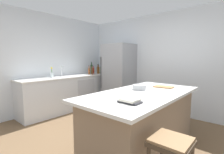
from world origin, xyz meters
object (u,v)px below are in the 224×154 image
object	(u,v)px
refrigerator	(119,76)
hot_sauce_bottle	(94,71)
vinegar_bottle	(89,71)
kitchen_island	(142,121)
syrup_bottle	(92,71)
bar_stool	(171,151)
gin_bottle	(101,70)
olive_oil_bottle	(101,70)
whiskey_bottle	(98,70)
cutting_board	(164,87)
wine_bottle	(92,69)
flower_vase	(52,74)
mixing_bowl	(139,87)
sink_faucet	(62,71)
cookbook_stack	(130,101)

from	to	relation	value
refrigerator	hot_sauce_bottle	distance (m)	0.96
hot_sauce_bottle	vinegar_bottle	size ratio (longest dim) A/B	0.90
kitchen_island	syrup_bottle	distance (m)	2.89
bar_stool	gin_bottle	distance (m)	4.18
bar_stool	gin_bottle	bearing A→B (deg)	144.05
kitchen_island	olive_oil_bottle	xyz separation A→B (m)	(-2.55, 1.64, 0.59)
whiskey_bottle	cutting_board	world-z (taller)	whiskey_bottle
olive_oil_bottle	wine_bottle	bearing A→B (deg)	-112.53
kitchen_island	flower_vase	xyz separation A→B (m)	(-2.64, -0.04, 0.57)
hot_sauce_bottle	syrup_bottle	size ratio (longest dim) A/B	0.96
mixing_bowl	sink_faucet	bearing A→B (deg)	177.50
sink_faucet	syrup_bottle	size ratio (longest dim) A/B	1.17
cutting_board	hot_sauce_bottle	bearing A→B (deg)	163.31
cookbook_stack	cutting_board	size ratio (longest dim) A/B	0.74
refrigerator	cookbook_stack	distance (m)	2.93
hot_sauce_bottle	whiskey_bottle	bearing A→B (deg)	39.33
sink_faucet	hot_sauce_bottle	xyz separation A→B (m)	(-0.03, 1.18, -0.06)
bar_stool	flower_vase	bearing A→B (deg)	168.88
gin_bottle	wine_bottle	distance (m)	0.39
whiskey_bottle	cookbook_stack	xyz separation A→B (m)	(2.76, -2.16, -0.12)
bar_stool	sink_faucet	size ratio (longest dim) A/B	2.27
bar_stool	gin_bottle	xyz separation A→B (m)	(-3.36, 2.43, 0.50)
mixing_bowl	cookbook_stack	bearing A→B (deg)	-65.88
wine_bottle	mixing_bowl	xyz separation A→B (m)	(2.51, -1.19, -0.14)
refrigerator	cutting_board	xyz separation A→B (m)	(1.81, -0.96, 0.00)
olive_oil_bottle	flower_vase	bearing A→B (deg)	-93.26
olive_oil_bottle	vinegar_bottle	xyz separation A→B (m)	(-0.04, -0.47, -0.01)
cookbook_stack	sink_faucet	bearing A→B (deg)	162.76
flower_vase	kitchen_island	bearing A→B (deg)	0.85
bar_stool	refrigerator	bearing A→B (deg)	137.26
whiskey_bottle	wine_bottle	distance (m)	0.22
sink_faucet	olive_oil_bottle	distance (m)	1.38
wine_bottle	cutting_board	bearing A→B (deg)	-14.86
refrigerator	kitchen_island	bearing A→B (deg)	-42.13
sink_faucet	vinegar_bottle	size ratio (longest dim) A/B	1.09
bar_stool	vinegar_bottle	bearing A→B (deg)	150.53
kitchen_island	syrup_bottle	size ratio (longest dim) A/B	8.31
kitchen_island	cutting_board	distance (m)	0.77
flower_vase	cutting_board	bearing A→B (deg)	13.73
wine_bottle	syrup_bottle	size ratio (longest dim) A/B	1.47
whiskey_bottle	hot_sauce_bottle	size ratio (longest dim) A/B	1.20
wine_bottle	syrup_bottle	world-z (taller)	wine_bottle
refrigerator	wine_bottle	world-z (taller)	refrigerator
sink_faucet	syrup_bottle	xyz separation A→B (m)	(0.12, 0.99, -0.05)
bar_stool	vinegar_bottle	world-z (taller)	vinegar_bottle
gin_bottle	olive_oil_bottle	distance (m)	0.13
olive_oil_bottle	cutting_board	size ratio (longest dim) A/B	0.82
refrigerator	flower_vase	xyz separation A→B (m)	(-0.90, -1.62, 0.11)
kitchen_island	cutting_board	size ratio (longest dim) A/B	6.21
hot_sauce_bottle	mixing_bowl	xyz separation A→B (m)	(2.53, -1.29, -0.08)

